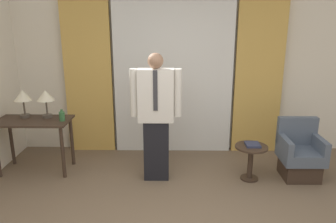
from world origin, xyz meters
name	(u,v)px	position (x,y,z in m)	size (l,w,h in m)	color
wall_back	(173,70)	(0.00, 2.81, 1.35)	(10.00, 0.06, 2.70)	silver
curtain_sheer_center	(173,75)	(0.00, 2.68, 1.29)	(1.90, 0.06, 2.58)	white
curtain_drape_left	(88,75)	(-1.37, 2.68, 1.29)	(0.76, 0.06, 2.58)	gold
curtain_drape_right	(259,75)	(1.37, 2.68, 1.29)	(0.76, 0.06, 2.58)	gold
desk	(34,129)	(-1.99, 1.88, 0.65)	(1.04, 0.55, 0.78)	#38281E
table_lamp_left	(23,97)	(-2.16, 2.01, 1.08)	(0.25, 0.25, 0.40)	#4C4238
table_lamp_right	(46,97)	(-1.83, 2.01, 1.08)	(0.25, 0.25, 0.40)	#4C4238
bottle_near_edge	(62,116)	(-1.56, 1.84, 0.85)	(0.08, 0.08, 0.17)	#336638
person	(156,113)	(-0.23, 1.65, 0.95)	(0.68, 0.22, 1.75)	black
armchair	(300,155)	(1.77, 1.74, 0.32)	(0.56, 0.54, 0.82)	#38281E
side_table	(251,157)	(1.07, 1.64, 0.34)	(0.44, 0.44, 0.49)	#38281E
book	(253,145)	(1.08, 1.66, 0.51)	(0.19, 0.21, 0.03)	#2D334C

